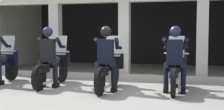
% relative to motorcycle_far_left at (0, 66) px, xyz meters
% --- Properties ---
extents(ground_plane, '(80.00, 80.00, 0.00)m').
position_rel_motorcycle_far_left_xyz_m(ground_plane, '(3.25, 3.03, -0.50)').
color(ground_plane, gray).
extents(station_building, '(11.02, 4.95, 3.04)m').
position_rel_motorcycle_far_left_xyz_m(station_building, '(3.09, 4.92, 1.47)').
color(station_building, black).
rests_on(station_building, ground).
extents(kerb_strip, '(10.52, 0.24, 0.12)m').
position_rel_motorcycle_far_left_xyz_m(kerb_strip, '(3.09, 1.93, -0.44)').
color(kerb_strip, '#B7B5AD').
rests_on(kerb_strip, ground).
extents(motorcycle_far_left, '(0.62, 2.04, 1.35)m').
position_rel_motorcycle_far_left_xyz_m(motorcycle_far_left, '(0.00, 0.00, 0.00)').
color(motorcycle_far_left, black).
rests_on(motorcycle_far_left, ground).
extents(motorcycle_left, '(0.62, 2.04, 1.35)m').
position_rel_motorcycle_far_left_xyz_m(motorcycle_left, '(1.62, 0.06, 0.00)').
color(motorcycle_left, black).
rests_on(motorcycle_left, ground).
extents(police_officer_left, '(0.63, 0.61, 1.58)m').
position_rel_motorcycle_far_left_xyz_m(police_officer_left, '(1.62, -0.22, 0.44)').
color(police_officer_left, black).
rests_on(police_officer_left, ground).
extents(motorcycle_center, '(0.62, 2.04, 1.35)m').
position_rel_motorcycle_far_left_xyz_m(motorcycle_center, '(3.25, -0.15, 0.00)').
color(motorcycle_center, black).
rests_on(motorcycle_center, ground).
extents(police_officer_center, '(0.63, 0.61, 1.58)m').
position_rel_motorcycle_far_left_xyz_m(police_officer_center, '(3.25, -0.44, 0.44)').
color(police_officer_center, black).
rests_on(police_officer_center, ground).
extents(motorcycle_right, '(0.62, 2.04, 1.35)m').
position_rel_motorcycle_far_left_xyz_m(motorcycle_right, '(4.87, 0.06, 0.00)').
color(motorcycle_right, black).
rests_on(motorcycle_right, ground).
extents(police_officer_right, '(0.63, 0.61, 1.58)m').
position_rel_motorcycle_far_left_xyz_m(police_officer_right, '(4.87, -0.22, 0.44)').
color(police_officer_right, black).
rests_on(police_officer_right, ground).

